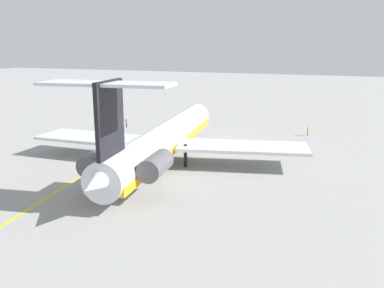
# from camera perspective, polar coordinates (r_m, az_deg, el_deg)

# --- Properties ---
(ground) EXTENTS (349.59, 349.59, 0.00)m
(ground) POSITION_cam_1_polar(r_m,az_deg,el_deg) (58.79, -13.43, -2.55)
(ground) COLOR gray
(main_jetliner) EXTENTS (43.89, 38.79, 12.78)m
(main_jetliner) POSITION_cam_1_polar(r_m,az_deg,el_deg) (55.41, -4.20, 0.53)
(main_jetliner) COLOR silver
(main_jetliner) RESTS_ON ground
(ground_crew_portside) EXTENTS (0.29, 0.46, 1.82)m
(ground_crew_portside) POSITION_cam_1_polar(r_m,az_deg,el_deg) (81.96, -9.04, 3.08)
(ground_crew_portside) COLOR black
(ground_crew_portside) RESTS_ON ground
(ground_crew_starboard) EXTENTS (0.42, 0.27, 1.69)m
(ground_crew_starboard) POSITION_cam_1_polar(r_m,az_deg,el_deg) (76.38, 15.70, 1.88)
(ground_crew_starboard) COLOR black
(ground_crew_starboard) RESTS_ON ground
(taxiway_centreline) EXTENTS (70.46, 8.98, 0.01)m
(taxiway_centreline) POSITION_cam_1_polar(r_m,az_deg,el_deg) (61.30, -11.11, -1.75)
(taxiway_centreline) COLOR gold
(taxiway_centreline) RESTS_ON ground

